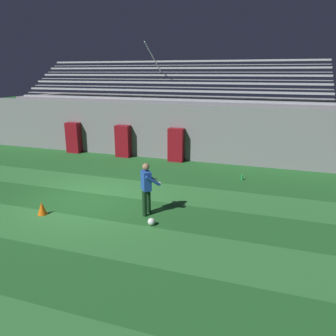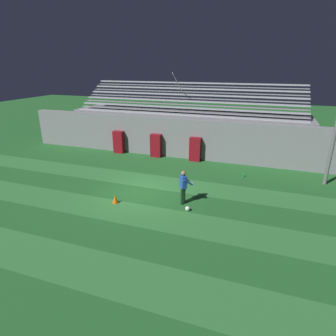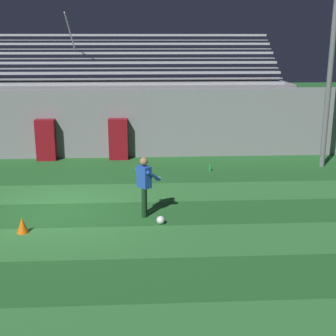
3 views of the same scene
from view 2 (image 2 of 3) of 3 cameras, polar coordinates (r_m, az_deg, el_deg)
The scene contains 13 objects.
ground_plane at distance 15.00m, azimuth -5.60°, elevation -4.85°, with size 80.00×80.00×0.00m, color #236028.
turf_stripe_near at distance 10.66m, azimuth -19.77°, elevation -17.64°, with size 28.00×1.89×0.01m, color #337A38.
turf_stripe_mid at distance 13.24m, azimuth -9.65°, elevation -8.67°, with size 28.00×1.89×0.01m, color #337A38.
turf_stripe_far at distance 16.29m, azimuth -3.35°, elevation -2.68°, with size 28.00×1.89×0.01m, color #337A38.
back_wall at distance 20.27m, azimuth 1.94°, elevation 6.15°, with size 24.00×0.60×2.80m, color gray.
padding_pillar_gate_left at distance 20.39m, azimuth -2.47°, elevation 4.57°, with size 0.77×0.44×1.67m, color maroon.
padding_pillar_gate_right at distance 19.54m, azimuth 5.53°, elevation 3.79°, with size 0.77×0.44×1.67m, color maroon.
padding_pillar_far_left at distance 21.66m, azimuth -9.98°, elevation 5.23°, with size 0.77×0.44×1.67m, color maroon.
bleacher_stand at distance 22.77m, azimuth 4.00°, elevation 7.97°, with size 18.00×4.75×5.83m.
goalkeeper at distance 13.41m, azimuth 3.18°, elevation -3.45°, with size 0.73×0.74×1.67m.
soccer_ball at distance 13.09m, azimuth 4.00°, elevation -8.22°, with size 0.22×0.22×0.22m, color white.
traffic_cone at distance 13.95m, azimuth -10.66°, elevation -6.20°, with size 0.30×0.30×0.42m, color orange.
water_bottle at distance 17.39m, azimuth 15.06°, elevation -1.43°, with size 0.07×0.07×0.24m, color green.
Camera 2 is at (5.83, -12.28, 6.35)m, focal length 30.00 mm.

